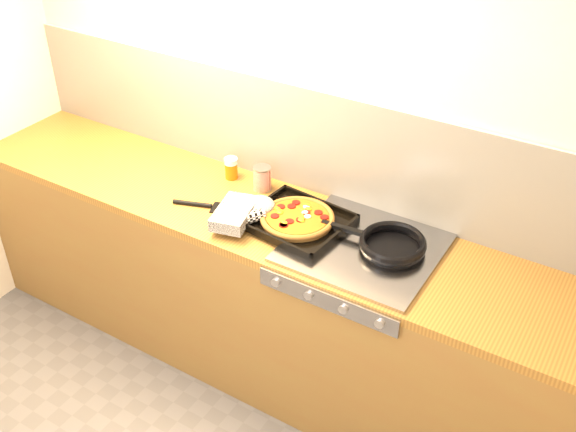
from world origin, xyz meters
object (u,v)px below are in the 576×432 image
Objects in this scene: pizza_on_tray at (281,217)px; frying_pan at (391,244)px; juice_glass at (231,168)px; tomato_can at (262,178)px.

pizza_on_tray reaches higher than frying_pan.
pizza_on_tray is 0.49m from frying_pan.
juice_glass reaches higher than pizza_on_tray.
pizza_on_tray is 4.70× the size of tomato_can.
pizza_on_tray is at bearing -41.71° from tomato_can.
pizza_on_tray is 5.27× the size of juice_glass.
frying_pan is at bearing 8.36° from pizza_on_tray.
juice_glass is (-0.18, 0.01, -0.01)m from tomato_can.
tomato_can reaches higher than pizza_on_tray.
frying_pan is at bearing -10.49° from tomato_can.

